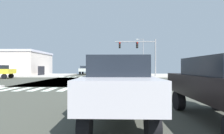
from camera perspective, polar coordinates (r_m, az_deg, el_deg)
The scene contains 10 objects.
ground at distance 18.81m, azimuth -4.55°, elevation -5.00°, with size 90.00×90.00×0.05m.
sidewalk_corner_ne at distance 32.61m, azimuth 21.25°, elevation -2.76°, with size 12.00×12.00×0.14m.
sidewalk_corner_nw at distance 34.13m, azimuth -24.59°, elevation -2.64°, with size 12.00×12.00×0.14m.
crosswalk_near at distance 11.66m, azimuth -9.54°, elevation -7.86°, with size 13.50×2.00×0.01m.
crosswalk_far at distance 26.08m, azimuth -3.43°, elevation -3.57°, with size 13.50×2.00×0.01m.
traffic_signal_mast at distance 26.59m, azimuth 9.67°, elevation 6.34°, with size 6.69×0.55×6.17m.
street_lamp at distance 38.19m, azimuth 10.68°, elevation 4.91°, with size 1.78×0.32×8.26m.
bank_building at distance 39.71m, azimuth -30.96°, elevation 1.17°, with size 13.41×10.25×4.90m.
sedan_leading_3 at distance 36.03m, azimuth -9.71°, elevation -0.85°, with size 1.80×4.30×1.88m.
sedan_middle_4 at distance 4.93m, azimuth 2.06°, elevation -5.45°, with size 1.80×4.30×1.88m.
Camera 1 is at (1.94, -18.64, 1.58)m, focal length 25.70 mm.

